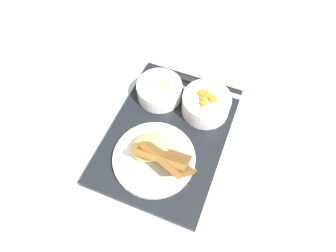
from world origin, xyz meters
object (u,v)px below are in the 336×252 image
Objects in this scene: bowl_salad at (206,103)px; bowl_soup at (160,90)px; spoon at (192,91)px; knife at (194,83)px; plate_main at (157,155)px.

bowl_soup is at bearing -93.90° from bowl_salad.
knife is at bearing 93.70° from spoon.
plate_main is at bearing -22.82° from bowl_salad.
plate_main is at bearing -90.95° from knife.
bowl_soup is (-0.01, -0.12, -0.01)m from bowl_salad.
bowl_salad reaches higher than knife.
bowl_soup is at bearing -163.34° from plate_main.
bowl_salad is 0.18m from plate_main.
bowl_soup reaches higher than spoon.
bowl_soup is 0.19m from plate_main.
bowl_soup is 0.69× the size of spoon.
spoon is at bearing -84.80° from knife.
plate_main reaches higher than knife.
knife is (-0.07, 0.08, -0.02)m from bowl_soup.
plate_main reaches higher than bowl_soup.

